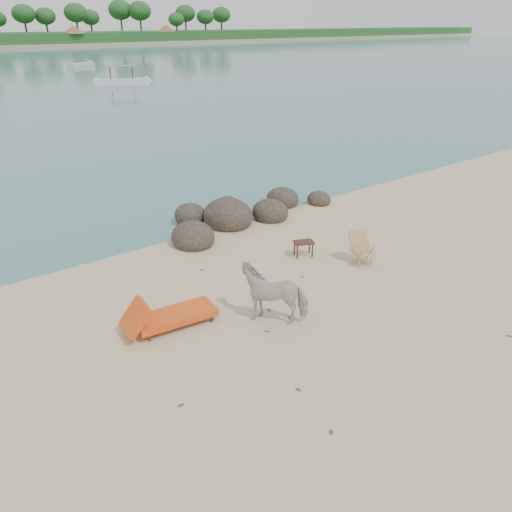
{
  "coord_description": "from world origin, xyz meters",
  "views": [
    {
      "loc": [
        -7.01,
        -6.32,
        5.95
      ],
      "look_at": [
        -0.72,
        2.0,
        1.0
      ],
      "focal_mm": 35.0,
      "sensor_mm": 36.0,
      "label": 1
    }
  ],
  "objects_px": {
    "boulders": "(237,216)",
    "side_table": "(303,250)",
    "cow": "(274,293)",
    "lounge_chair": "(175,313)",
    "deck_chair": "(365,250)"
  },
  "relations": [
    {
      "from": "boulders",
      "to": "side_table",
      "type": "xyz_separation_m",
      "value": [
        -0.06,
        -3.25,
        -0.0
      ]
    },
    {
      "from": "side_table",
      "to": "lounge_chair",
      "type": "relative_size",
      "value": 0.25
    },
    {
      "from": "boulders",
      "to": "side_table",
      "type": "height_order",
      "value": "boulders"
    },
    {
      "from": "boulders",
      "to": "side_table",
      "type": "distance_m",
      "value": 3.25
    },
    {
      "from": "cow",
      "to": "lounge_chair",
      "type": "bearing_deg",
      "value": -73.6
    },
    {
      "from": "boulders",
      "to": "deck_chair",
      "type": "relative_size",
      "value": 7.32
    },
    {
      "from": "side_table",
      "to": "lounge_chair",
      "type": "distance_m",
      "value": 4.58
    },
    {
      "from": "side_table",
      "to": "deck_chair",
      "type": "height_order",
      "value": "deck_chair"
    },
    {
      "from": "cow",
      "to": "side_table",
      "type": "height_order",
      "value": "cow"
    },
    {
      "from": "boulders",
      "to": "side_table",
      "type": "bearing_deg",
      "value": -91.13
    },
    {
      "from": "side_table",
      "to": "cow",
      "type": "bearing_deg",
      "value": -119.59
    },
    {
      "from": "lounge_chair",
      "to": "deck_chair",
      "type": "bearing_deg",
      "value": 2.0
    },
    {
      "from": "side_table",
      "to": "deck_chair",
      "type": "relative_size",
      "value": 0.61
    },
    {
      "from": "cow",
      "to": "deck_chair",
      "type": "distance_m",
      "value": 3.62
    },
    {
      "from": "boulders",
      "to": "lounge_chair",
      "type": "height_order",
      "value": "boulders"
    }
  ]
}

